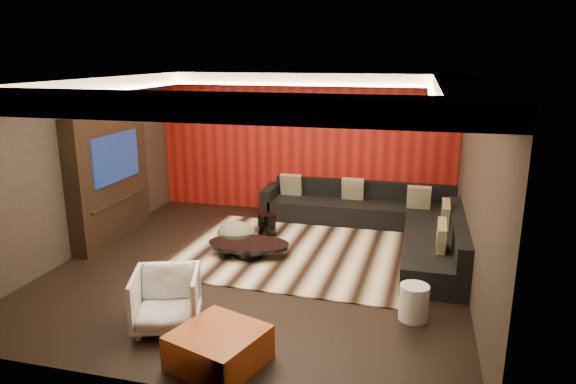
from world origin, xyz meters
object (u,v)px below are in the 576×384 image
(orange_ottoman, at_px, (219,347))
(sectional_sofa, at_px, (384,222))
(white_side_table, at_px, (414,302))
(armchair, at_px, (166,300))
(coffee_table, at_px, (249,249))
(drum_stool, at_px, (267,224))

(orange_ottoman, bearing_deg, sectional_sofa, 72.39)
(white_side_table, relative_size, armchair, 0.58)
(orange_ottoman, bearing_deg, armchair, 147.53)
(coffee_table, height_order, white_side_table, white_side_table)
(coffee_table, height_order, drum_stool, drum_stool)
(white_side_table, bearing_deg, orange_ottoman, -143.15)
(drum_stool, xyz_separation_m, white_side_table, (2.59, -2.43, 0.01))
(coffee_table, bearing_deg, sectional_sofa, 36.42)
(coffee_table, height_order, orange_ottoman, orange_ottoman)
(drum_stool, relative_size, armchair, 0.50)
(sectional_sofa, bearing_deg, white_side_table, -79.08)
(white_side_table, relative_size, sectional_sofa, 0.12)
(white_side_table, height_order, armchair, armchair)
(sectional_sofa, bearing_deg, drum_stool, -166.75)
(coffee_table, relative_size, drum_stool, 3.37)
(white_side_table, height_order, sectional_sofa, sectional_sofa)
(orange_ottoman, xyz_separation_m, sectional_sofa, (1.39, 4.36, 0.08))
(white_side_table, bearing_deg, coffee_table, 151.30)
(armchair, bearing_deg, orange_ottoman, -51.80)
(drum_stool, relative_size, sectional_sofa, 0.11)
(sectional_sofa, bearing_deg, orange_ottoman, -107.61)
(white_side_table, xyz_separation_m, orange_ottoman, (-1.95, -1.46, -0.04))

